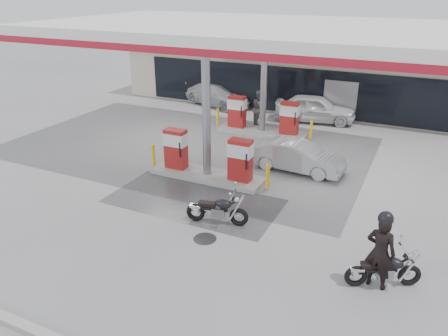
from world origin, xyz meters
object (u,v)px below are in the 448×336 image
object	(u,v)px
sedan_white	(315,108)
pump_island_far	(262,120)
parked_car_left	(217,94)
hatchback_silver	(298,156)
biker_main	(380,252)
parked_motorcycle	(218,210)
main_motorcycle	(385,271)
attendant	(260,109)
parked_car_right	(373,105)
pump_island_near	(207,161)

from	to	relation	value
sedan_white	pump_island_far	bearing A→B (deg)	139.57
parked_car_left	hatchback_silver	bearing A→B (deg)	-117.55
biker_main	parked_motorcycle	xyz separation A→B (m)	(-4.97, 1.08, -0.53)
main_motorcycle	sedan_white	xyz separation A→B (m)	(-5.24, 13.18, 0.30)
parked_motorcycle	attendant	world-z (taller)	attendant
parked_motorcycle	hatchback_silver	world-z (taller)	hatchback_silver
parked_motorcycle	pump_island_far	bearing A→B (deg)	89.27
pump_island_far	sedan_white	distance (m)	3.69
biker_main	hatchback_silver	distance (m)	7.41
main_motorcycle	parked_motorcycle	xyz separation A→B (m)	(-5.14, 0.99, 0.02)
attendant	hatchback_silver	world-z (taller)	attendant
sedan_white	attendant	world-z (taller)	attendant
biker_main	attendant	size ratio (longest dim) A/B	1.01
main_motorcycle	biker_main	xyz separation A→B (m)	(-0.17, -0.09, 0.55)
hatchback_silver	parked_car_right	xyz separation A→B (m)	(1.52, 9.80, -0.08)
pump_island_near	hatchback_silver	distance (m)	3.70
pump_island_near	sedan_white	world-z (taller)	pump_island_near
pump_island_near	parked_motorcycle	bearing A→B (deg)	-56.92
pump_island_far	parked_motorcycle	xyz separation A→B (m)	(1.95, -8.99, -0.25)
main_motorcycle	parked_motorcycle	distance (m)	5.23
parked_motorcycle	parked_car_right	distance (m)	15.20
parked_motorcycle	parked_car_left	xyz separation A→B (m)	(-6.45, 12.99, 0.21)
pump_island_near	parked_motorcycle	world-z (taller)	pump_island_near
pump_island_near	main_motorcycle	size ratio (longest dim) A/B	2.85
pump_island_far	biker_main	world-z (taller)	biker_main
main_motorcycle	biker_main	bearing A→B (deg)	-178.89
biker_main	parked_car_left	bearing A→B (deg)	-40.49
sedan_white	parked_car_right	distance (m)	3.87
main_motorcycle	attendant	distance (m)	13.38
parked_car_left	biker_main	bearing A→B (deg)	-122.29
attendant	parked_car_left	size ratio (longest dim) A/B	0.42
parked_motorcycle	parked_car_right	world-z (taller)	parked_car_right
pump_island_near	attendant	size ratio (longest dim) A/B	2.62
main_motorcycle	parked_motorcycle	bearing A→B (deg)	142.25
pump_island_near	parked_motorcycle	xyz separation A→B (m)	(1.95, -2.99, -0.25)
sedan_white	parked_car_left	world-z (taller)	sedan_white
hatchback_silver	attendant	bearing A→B (deg)	39.28
attendant	parked_car_left	xyz separation A→B (m)	(-3.96, 3.00, -0.31)
pump_island_far	biker_main	bearing A→B (deg)	-55.53
pump_island_near	pump_island_far	xyz separation A→B (m)	(0.00, 6.00, 0.00)
pump_island_near	main_motorcycle	bearing A→B (deg)	-29.31
attendant	parked_car_right	world-z (taller)	attendant
sedan_white	parked_motorcycle	bearing A→B (deg)	169.96
pump_island_far	main_motorcycle	bearing A→B (deg)	-54.63
parked_car_left	parked_car_right	distance (m)	9.22
pump_island_near	hatchback_silver	world-z (taller)	pump_island_near
parked_car_right	sedan_white	bearing A→B (deg)	148.52
hatchback_silver	parked_car_right	size ratio (longest dim) A/B	0.96
pump_island_near	main_motorcycle	distance (m)	8.13
pump_island_near	hatchback_silver	size ratio (longest dim) A/B	1.38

